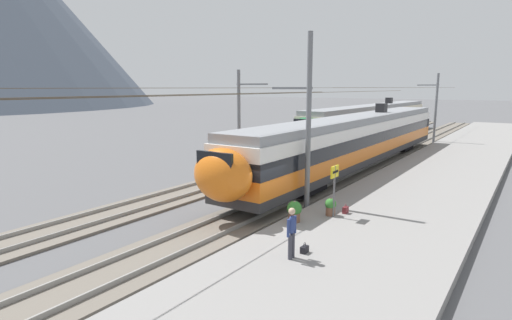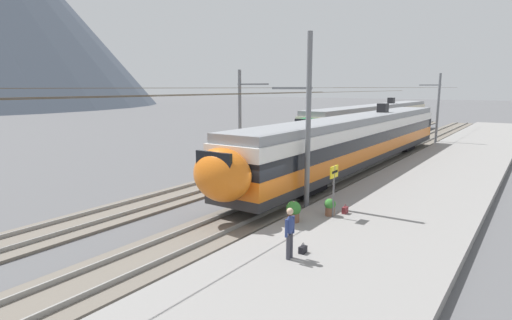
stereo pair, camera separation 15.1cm
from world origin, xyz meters
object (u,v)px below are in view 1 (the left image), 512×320
train_far_track (373,119)px  potted_plant_by_shelter (294,210)px  catenary_mast_far_side (241,116)px  catenary_mast_mid (306,122)px  platform_sign (334,180)px  handbag_beside_passenger (304,249)px  catenary_mast_east (434,107)px  passenger_walking (292,230)px  potted_plant_platform_edge (331,206)px  train_near_platform (357,139)px  handbag_near_sign (345,210)px

train_far_track → potted_plant_by_shelter: size_ratio=40.06×
catenary_mast_far_side → potted_plant_by_shelter: 14.31m
catenary_mast_mid → platform_sign: 3.19m
handbag_beside_passenger → catenary_mast_east: bearing=4.8°
passenger_walking → catenary_mast_far_side: bearing=41.6°
train_far_track → potted_plant_platform_edge: 32.27m
train_near_platform → catenary_mast_mid: size_ratio=0.74×
catenary_mast_mid → catenary_mast_far_side: (7.24, 9.05, -0.47)m
platform_sign → potted_plant_by_shelter: (-1.52, 1.06, -1.13)m
catenary_mast_far_side → handbag_near_sign: catenary_mast_far_side is taller
train_near_platform → catenary_mast_far_side: size_ratio=0.74×
passenger_walking → potted_plant_platform_edge: passenger_walking is taller
catenary_mast_east → potted_plant_platform_edge: 29.20m
train_near_platform → train_far_track: size_ratio=0.91×
handbag_beside_passenger → platform_sign: bearing=11.0°
catenary_mast_mid → potted_plant_platform_edge: 4.03m
passenger_walking → handbag_beside_passenger: 1.06m
catenary_mast_far_side → handbag_near_sign: 13.95m
handbag_near_sign → train_far_track: bearing=16.7°
catenary_mast_east → platform_sign: catenary_mast_east is taller
catenary_mast_far_side → potted_plant_by_shelter: size_ratio=48.90×
catenary_mast_mid → catenary_mast_east: catenary_mast_mid is taller
train_near_platform → platform_sign: (-12.16, -3.64, -0.24)m
catenary_mast_far_side → platform_sign: (-8.34, -11.01, -1.80)m
handbag_beside_passenger → handbag_near_sign: bearing=6.7°
catenary_mast_east → platform_sign: bearing=-176.1°
catenary_mast_mid → potted_plant_platform_edge: bearing=-119.3°
platform_sign → potted_plant_platform_edge: size_ratio=2.93×
passenger_walking → potted_plant_by_shelter: (3.31, 1.74, -0.46)m
potted_plant_platform_edge → train_far_track: bearing=15.7°
handbag_near_sign → train_near_platform: bearing=18.8°
catenary_mast_mid → handbag_near_sign: catenary_mast_mid is taller
passenger_walking → potted_plant_by_shelter: 3.77m
train_near_platform → catenary_mast_mid: (-11.06, -1.68, 2.03)m
train_far_track → catenary_mast_mid: 30.89m
handbag_near_sign → platform_sign: bearing=162.7°
train_near_platform → platform_sign: size_ratio=14.37×
potted_plant_by_shelter → catenary_mast_far_side: bearing=45.3°
platform_sign → passenger_walking: bearing=-172.0°
handbag_beside_passenger → potted_plant_by_shelter: (2.66, 1.87, 0.37)m
train_near_platform → potted_plant_by_shelter: (-13.68, -2.58, -1.37)m
train_near_platform → catenary_mast_east: bearing=-5.6°
handbag_near_sign → potted_plant_platform_edge: potted_plant_platform_edge is taller
train_near_platform → platform_sign: train_near_platform is taller
catenary_mast_mid → catenary_mast_far_side: catenary_mast_mid is taller
handbag_near_sign → potted_plant_platform_edge: (-0.65, 0.42, 0.27)m
catenary_mast_east → handbag_near_sign: 28.62m
passenger_walking → potted_plant_by_shelter: size_ratio=1.93×
train_far_track → passenger_walking: 37.23m
catenary_mast_mid → potted_plant_by_shelter: size_ratio=48.90×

